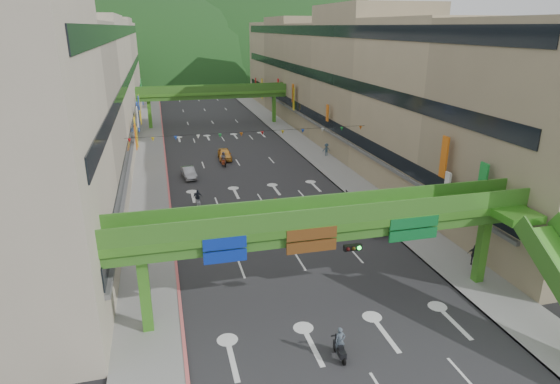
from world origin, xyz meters
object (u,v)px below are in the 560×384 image
at_px(scooter_rider_near, 340,345).
at_px(car_silver, 189,173).
at_px(overpass_near, 348,232).
at_px(car_yellow, 225,154).
at_px(scooter_rider_mid, 276,208).
at_px(pedestrian_red, 422,222).

xyz_separation_m(scooter_rider_near, car_silver, (-5.53, 34.00, -0.22)).
height_order(overpass_near, car_yellow, overpass_near).
bearing_deg(scooter_rider_mid, car_yellow, 94.55).
relative_size(scooter_rider_near, car_silver, 0.49).
height_order(car_silver, pedestrian_red, pedestrian_red).
distance_m(car_silver, car_yellow, 8.70).
bearing_deg(car_silver, car_yellow, 46.34).
bearing_deg(car_silver, overpass_near, -82.45).
bearing_deg(overpass_near, car_silver, 104.34).
xyz_separation_m(scooter_rider_mid, pedestrian_red, (11.45, -6.13, -0.08)).
height_order(overpass_near, scooter_rider_near, overpass_near).
relative_size(overpass_near, scooter_rider_near, 14.97).
height_order(scooter_rider_mid, car_yellow, scooter_rider_mid).
xyz_separation_m(scooter_rider_near, scooter_rider_mid, (1.39, 19.62, 0.17)).
height_order(car_yellow, pedestrian_red, pedestrian_red).
relative_size(scooter_rider_mid, pedestrian_red, 1.06).
xyz_separation_m(car_silver, pedestrian_red, (18.37, -20.51, 0.31)).
height_order(scooter_rider_near, pedestrian_red, pedestrian_red).
height_order(car_silver, car_yellow, car_yellow).
relative_size(scooter_rider_near, scooter_rider_mid, 0.94).
bearing_deg(scooter_rider_near, scooter_rider_mid, 85.95).
height_order(overpass_near, scooter_rider_mid, overpass_near).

